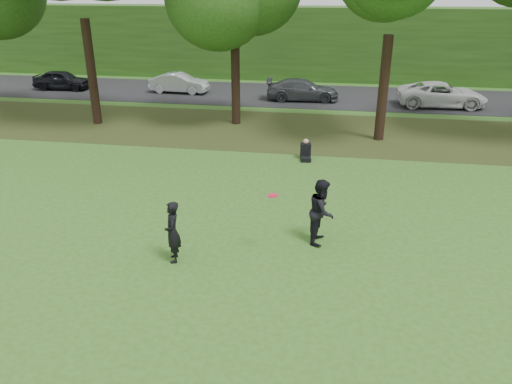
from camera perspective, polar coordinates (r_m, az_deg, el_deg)
ground at (r=12.58m, az=-1.56°, el=-9.62°), size 120.00×120.00×0.00m
leaf_litter at (r=24.42m, az=4.27°, el=6.97°), size 60.00×7.00×0.01m
street at (r=32.16m, az=5.67°, el=10.91°), size 70.00×7.00×0.02m
far_hedge at (r=37.66m, az=6.53°, el=16.52°), size 70.00×3.00×5.00m
player_left at (r=13.01m, az=-9.51°, el=-4.53°), size 0.56×0.70×1.66m
player_right at (r=13.85m, az=7.53°, el=-2.18°), size 0.80×0.97×1.85m
parked_cars at (r=30.97m, az=10.21°, el=11.44°), size 37.58×3.71×1.38m
frisbee at (r=12.78m, az=1.91°, el=-0.40°), size 0.36×0.36×0.06m
seated_person at (r=20.51m, az=5.70°, el=4.62°), size 0.50×0.78×0.83m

